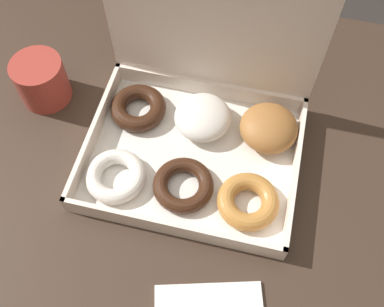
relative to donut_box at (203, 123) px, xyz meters
name	(u,v)px	position (x,y,z in m)	size (l,w,h in m)	color
ground_plane	(182,275)	(-0.04, -0.06, -0.80)	(8.00, 8.00, 0.00)	#2D2826
dining_table	(176,189)	(-0.04, -0.06, -0.16)	(1.14, 0.86, 0.75)	#38281E
donut_box	(203,123)	(0.00, 0.00, 0.00)	(0.36, 0.30, 0.33)	silver
coffee_mug	(41,80)	(-0.31, 0.03, -0.01)	(0.09, 0.09, 0.09)	#A3382D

